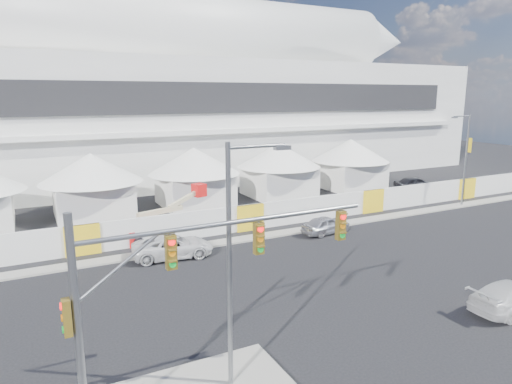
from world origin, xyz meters
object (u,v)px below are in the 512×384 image
sedan_silver (326,225)px  traffic_mast (155,304)px  lot_car_b (415,184)px  pickup_curb (173,246)px  streetlight_median (235,250)px  boom_lift (156,227)px  streetlight_curb (465,153)px

sedan_silver → traffic_mast: 21.99m
sedan_silver → traffic_mast: size_ratio=0.40×
sedan_silver → traffic_mast: bearing=124.7°
lot_car_b → pickup_curb: bearing=115.8°
traffic_mast → streetlight_median: bearing=13.9°
streetlight_median → boom_lift: 18.42m
traffic_mast → sedan_silver: bearing=40.8°
streetlight_median → lot_car_b: bearing=35.0°
pickup_curb → traffic_mast: bearing=168.5°
pickup_curb → boom_lift: boom_lift is taller
traffic_mast → boom_lift: (4.83, 18.58, -3.14)m
sedan_silver → streetlight_median: bearing=128.9°
pickup_curb → lot_car_b: (29.10, 7.93, 0.08)m
streetlight_curb → sedan_silver: bearing=-175.1°
traffic_mast → pickup_curb: bearing=71.6°
boom_lift → streetlight_median: bearing=-112.6°
sedan_silver → pickup_curb: bearing=82.7°
lot_car_b → boom_lift: (-29.07, -3.79, 0.15)m
streetlight_median → boom_lift: bearing=84.0°
pickup_curb → streetlight_median: streetlight_median is taller
sedan_silver → lot_car_b: bearing=-71.0°
sedan_silver → boom_lift: 12.42m
traffic_mast → streetlight_curb: 36.17m
boom_lift → traffic_mast: bearing=-121.1°
traffic_mast → streetlight_median: streetlight_median is taller
streetlight_curb → boom_lift: streetlight_curb is taller
pickup_curb → streetlight_curb: 28.15m
pickup_curb → streetlight_curb: size_ratio=0.60×
lot_car_b → traffic_mast: size_ratio=0.47×
pickup_curb → boom_lift: size_ratio=0.72×
lot_car_b → streetlight_curb: (-1.28, -6.79, 4.12)m
sedan_silver → streetlight_median: (-13.50, -13.47, 4.37)m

